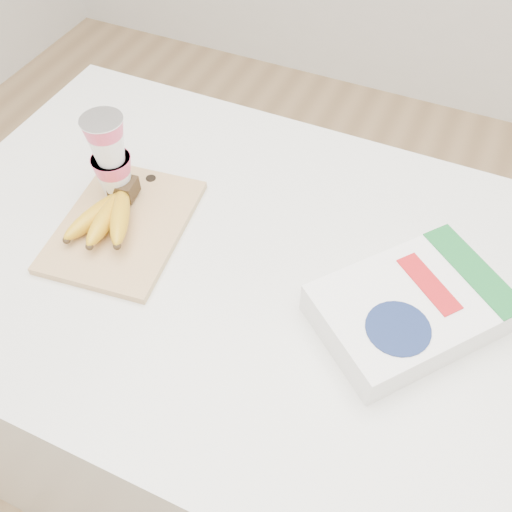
{
  "coord_description": "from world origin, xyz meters",
  "views": [
    {
      "loc": [
        0.28,
        -0.57,
        1.71
      ],
      "look_at": [
        0.02,
        -0.01,
        0.97
      ],
      "focal_mm": 40.0,
      "sensor_mm": 36.0,
      "label": 1
    }
  ],
  "objects_px": {
    "table": "(249,383)",
    "yogurt_stack": "(110,156)",
    "cereal_box": "(410,308)",
    "cutting_board": "(124,225)",
    "bananas": "(109,213)"
  },
  "relations": [
    {
      "from": "yogurt_stack",
      "to": "cereal_box",
      "type": "distance_m",
      "value": 0.58
    },
    {
      "from": "yogurt_stack",
      "to": "table",
      "type": "bearing_deg",
      "value": -7.84
    },
    {
      "from": "table",
      "to": "cutting_board",
      "type": "height_order",
      "value": "cutting_board"
    },
    {
      "from": "table",
      "to": "yogurt_stack",
      "type": "distance_m",
      "value": 0.64
    },
    {
      "from": "yogurt_stack",
      "to": "cereal_box",
      "type": "height_order",
      "value": "yogurt_stack"
    },
    {
      "from": "table",
      "to": "cutting_board",
      "type": "xyz_separation_m",
      "value": [
        -0.24,
        -0.02,
        0.47
      ]
    },
    {
      "from": "cutting_board",
      "to": "cereal_box",
      "type": "height_order",
      "value": "cereal_box"
    },
    {
      "from": "bananas",
      "to": "yogurt_stack",
      "type": "bearing_deg",
      "value": 111.47
    },
    {
      "from": "cutting_board",
      "to": "bananas",
      "type": "xyz_separation_m",
      "value": [
        -0.02,
        -0.01,
        0.03
      ]
    },
    {
      "from": "yogurt_stack",
      "to": "bananas",
      "type": "bearing_deg",
      "value": -68.53
    },
    {
      "from": "cereal_box",
      "to": "cutting_board",
      "type": "bearing_deg",
      "value": -139.29
    },
    {
      "from": "table",
      "to": "yogurt_stack",
      "type": "bearing_deg",
      "value": 172.16
    },
    {
      "from": "yogurt_stack",
      "to": "cereal_box",
      "type": "relative_size",
      "value": 0.51
    },
    {
      "from": "bananas",
      "to": "cereal_box",
      "type": "bearing_deg",
      "value": 2.52
    },
    {
      "from": "bananas",
      "to": "yogurt_stack",
      "type": "height_order",
      "value": "yogurt_stack"
    }
  ]
}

